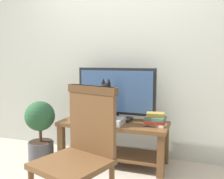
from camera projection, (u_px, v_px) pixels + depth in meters
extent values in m
cube|color=#B7BCB2|center=(125.00, 44.00, 3.15)|extent=(7.00, 0.12, 2.80)
cube|color=brown|center=(113.00, 124.00, 2.89)|extent=(1.25, 0.49, 0.04)
cube|color=brown|center=(61.00, 144.00, 2.92)|extent=(0.07, 0.07, 0.45)
cube|color=brown|center=(161.00, 157.00, 2.55)|extent=(0.07, 0.07, 0.45)
cube|color=brown|center=(77.00, 135.00, 3.29)|extent=(0.07, 0.07, 0.45)
cube|color=brown|center=(166.00, 144.00, 2.92)|extent=(0.07, 0.07, 0.45)
cube|color=brown|center=(113.00, 153.00, 2.93)|extent=(1.15, 0.41, 0.02)
cube|color=black|center=(116.00, 119.00, 2.99)|extent=(0.35, 0.20, 0.03)
cube|color=black|center=(116.00, 116.00, 2.98)|extent=(0.06, 0.04, 0.05)
cube|color=black|center=(116.00, 91.00, 2.95)|extent=(0.93, 0.05, 0.54)
cube|color=#385684|center=(116.00, 91.00, 2.92)|extent=(0.87, 0.01, 0.48)
sphere|color=#2672F2|center=(154.00, 116.00, 2.80)|extent=(0.01, 0.01, 0.01)
cube|color=#BCBCC1|center=(107.00, 121.00, 2.80)|extent=(0.36, 0.25, 0.07)
cube|color=black|center=(103.00, 123.00, 2.68)|extent=(0.21, 0.01, 0.04)
ellipsoid|color=black|center=(107.00, 107.00, 2.78)|extent=(0.19, 0.22, 0.25)
ellipsoid|color=black|center=(106.00, 100.00, 2.74)|extent=(0.17, 0.14, 0.22)
sphere|color=black|center=(106.00, 88.00, 2.72)|extent=(0.11, 0.11, 0.11)
cone|color=black|center=(103.00, 81.00, 2.72)|extent=(0.05, 0.05, 0.06)
cone|color=black|center=(109.00, 81.00, 2.70)|extent=(0.05, 0.05, 0.06)
sphere|color=#B2C64C|center=(102.00, 88.00, 2.67)|extent=(0.02, 0.02, 0.02)
sphere|color=#B2C64C|center=(106.00, 88.00, 2.66)|extent=(0.02, 0.02, 0.02)
cylinder|color=black|center=(110.00, 118.00, 2.70)|extent=(0.05, 0.18, 0.04)
cylinder|color=brown|center=(73.00, 179.00, 2.07)|extent=(0.04, 0.04, 0.46)
cube|color=brown|center=(72.00, 164.00, 1.76)|extent=(0.58, 0.58, 0.04)
cube|color=brown|center=(92.00, 120.00, 1.89)|extent=(0.43, 0.17, 0.51)
cube|color=#4D331C|center=(91.00, 90.00, 1.86)|extent=(0.45, 0.19, 0.06)
cube|color=beige|center=(155.00, 124.00, 2.72)|extent=(0.24, 0.17, 0.03)
cube|color=#B2332D|center=(155.00, 122.00, 2.73)|extent=(0.23, 0.18, 0.04)
cube|color=#38664C|center=(155.00, 118.00, 2.72)|extent=(0.23, 0.19, 0.03)
cube|color=olive|center=(156.00, 115.00, 2.72)|extent=(0.21, 0.16, 0.04)
cylinder|color=#47474C|center=(41.00, 150.00, 3.04)|extent=(0.30, 0.30, 0.22)
cylinder|color=#332319|center=(41.00, 142.00, 3.03)|extent=(0.28, 0.28, 0.02)
cylinder|color=#4C3823|center=(40.00, 135.00, 3.02)|extent=(0.04, 0.04, 0.17)
sphere|color=#234C2D|center=(40.00, 116.00, 2.99)|extent=(0.36, 0.36, 0.36)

